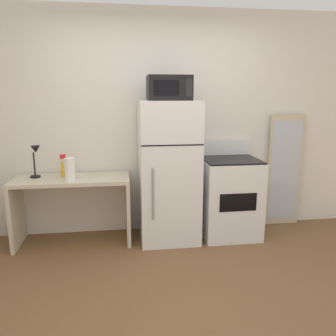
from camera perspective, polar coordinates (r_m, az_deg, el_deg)
The scene contains 10 objects.
ground_plane at distance 2.92m, azimuth 2.18°, elevation -22.05°, with size 12.00×12.00×0.00m, color brown.
wall_back_white at distance 4.11m, azimuth -1.85°, elevation 7.41°, with size 5.00×0.10×2.60m, color silver.
desk at distance 3.94m, azimuth -15.60°, elevation -4.64°, with size 1.25×0.52×0.75m.
desk_lamp at distance 3.96m, azimuth -21.21°, elevation 1.87°, with size 0.14×0.12×0.35m.
paper_towel_roll at distance 3.75m, azimuth -16.03°, elevation -0.20°, with size 0.11×0.11×0.24m, color white.
spray_bottle at distance 3.94m, azimuth -16.99°, elevation 0.02°, with size 0.06×0.06×0.25m.
refrigerator at distance 3.84m, azimuth 0.12°, elevation -0.67°, with size 0.65×0.63×1.58m.
microwave at distance 3.72m, azimuth 0.17°, elevation 13.18°, with size 0.46×0.35×0.26m.
oven_range at distance 4.09m, azimuth 10.18°, elevation -4.74°, with size 0.65×0.61×1.10m.
leaning_mirror at distance 4.56m, azimuth 18.84°, elevation -0.41°, with size 0.44×0.03×1.40m.
Camera 1 is at (-0.43, -2.38, 1.65)m, focal length 36.61 mm.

